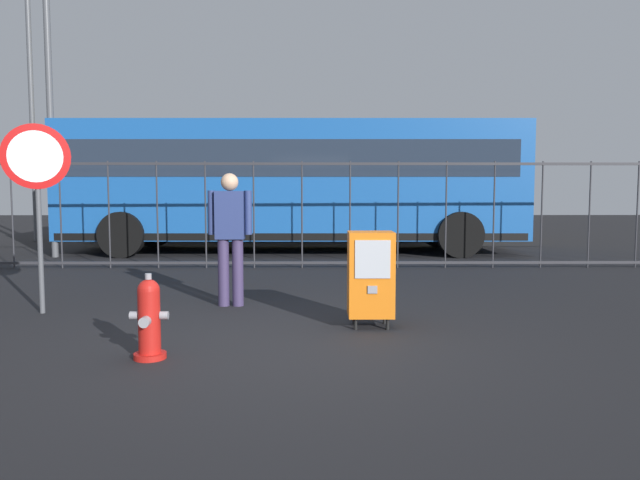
{
  "coord_description": "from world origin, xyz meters",
  "views": [
    {
      "loc": [
        0.24,
        -5.52,
        1.46
      ],
      "look_at": [
        0.3,
        1.2,
        0.9
      ],
      "focal_mm": 33.69,
      "sensor_mm": 36.0,
      "label": 1
    }
  ],
  "objects": [
    {
      "name": "ground_plane",
      "position": [
        0.0,
        0.0,
        0.0
      ],
      "size": [
        60.0,
        60.0,
        0.0
      ],
      "primitive_type": "plane",
      "color": "black"
    },
    {
      "name": "fire_hydrant",
      "position": [
        -1.19,
        -0.41,
        0.35
      ],
      "size": [
        0.33,
        0.32,
        0.75
      ],
      "color": "red",
      "rests_on": "ground_plane"
    },
    {
      "name": "newspaper_box_primary",
      "position": [
        0.84,
        0.8,
        0.57
      ],
      "size": [
        0.48,
        0.42,
        1.02
      ],
      "color": "black",
      "rests_on": "ground_plane"
    },
    {
      "name": "stop_sign",
      "position": [
        -3.0,
        1.54,
        1.6
      ],
      "size": [
        0.71,
        0.31,
        2.23
      ],
      "color": "#4C4F54",
      "rests_on": "ground_plane"
    },
    {
      "name": "pedestrian",
      "position": [
        -0.82,
        1.99,
        0.95
      ],
      "size": [
        0.55,
        0.22,
        1.67
      ],
      "color": "#382D51",
      "rests_on": "ground_plane"
    },
    {
      "name": "fence_barrier",
      "position": [
        -0.0,
        5.69,
        1.02
      ],
      "size": [
        18.03,
        0.04,
        2.0
      ],
      "color": "#2D2D33",
      "rests_on": "ground_plane"
    },
    {
      "name": "bus_near",
      "position": [
        -0.27,
        8.69,
        1.71
      ],
      "size": [
        10.52,
        2.85,
        3.0
      ],
      "rotation": [
        0.0,
        0.0,
        -0.01
      ],
      "color": "#19519E",
      "rests_on": "ground_plane"
    },
    {
      "name": "bus_far",
      "position": [
        -1.06,
        12.57,
        1.71
      ],
      "size": [
        10.51,
        2.8,
        3.0
      ],
      "rotation": [
        0.0,
        0.0,
        -0.0
      ],
      "color": "gold",
      "rests_on": "ground_plane"
    },
    {
      "name": "street_light_near_left",
      "position": [
        -5.44,
        7.57,
        4.63
      ],
      "size": [
        0.32,
        0.32,
        8.11
      ],
      "color": "#4C4F54",
      "rests_on": "ground_plane"
    },
    {
      "name": "street_light_near_right",
      "position": [
        -7.76,
        11.73,
        4.78
      ],
      "size": [
        0.32,
        0.32,
        8.39
      ],
      "color": "#4C4F54",
      "rests_on": "ground_plane"
    }
  ]
}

